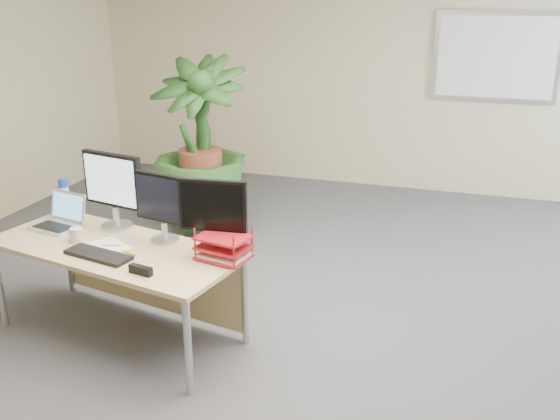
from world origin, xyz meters
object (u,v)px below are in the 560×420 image
(monitor_left, at_px, (113,186))
(monitor_right, at_px, (163,203))
(desk, at_px, (126,260))
(laptop, at_px, (60,218))
(floor_plant, at_px, (200,161))

(monitor_left, bearing_deg, monitor_right, -15.57)
(desk, height_order, monitor_right, monitor_right)
(desk, bearing_deg, laptop, 168.43)
(monitor_right, bearing_deg, monitor_left, 164.43)
(laptop, bearing_deg, monitor_left, 13.27)
(floor_plant, xyz_separation_m, monitor_left, (0.03, -1.49, 0.22))
(monitor_right, distance_m, laptop, 0.86)
(floor_plant, relative_size, monitor_right, 3.21)
(desk, bearing_deg, monitor_left, 131.38)
(desk, xyz_separation_m, floor_plant, (-0.22, 1.70, 0.23))
(desk, bearing_deg, floor_plant, 97.36)
(monitor_left, relative_size, laptop, 1.46)
(floor_plant, xyz_separation_m, laptop, (-0.36, -1.59, -0.03))
(monitor_left, height_order, laptop, monitor_left)
(monitor_right, bearing_deg, laptop, 177.91)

